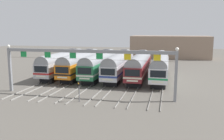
{
  "coord_description": "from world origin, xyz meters",
  "views": [
    {
      "loc": [
        10.88,
        -44.36,
        9.12
      ],
      "look_at": [
        1.41,
        -3.99,
        2.16
      ],
      "focal_mm": 38.58,
      "sensor_mm": 36.0,
      "label": 1
    }
  ],
  "objects_px": {
    "catenary_gantry": "(86,58)",
    "commuter_train_silver": "(119,64)",
    "commuter_train_orange": "(81,63)",
    "commuter_train_white": "(160,65)",
    "commuter_train_green": "(100,63)",
    "yard_signal_mast": "(79,87)",
    "commuter_train_stainless": "(64,62)",
    "commuter_train_maroon": "(139,65)"
  },
  "relations": [
    {
      "from": "commuter_train_green",
      "to": "commuter_train_stainless",
      "type": "bearing_deg",
      "value": 180.0
    },
    {
      "from": "catenary_gantry",
      "to": "yard_signal_mast",
      "type": "relative_size",
      "value": 8.75
    },
    {
      "from": "commuter_train_white",
      "to": "yard_signal_mast",
      "type": "bearing_deg",
      "value": -120.22
    },
    {
      "from": "commuter_train_stainless",
      "to": "commuter_train_white",
      "type": "bearing_deg",
      "value": -0.01
    },
    {
      "from": "commuter_train_silver",
      "to": "catenary_gantry",
      "type": "distance_m",
      "value": 13.88
    },
    {
      "from": "commuter_train_stainless",
      "to": "yard_signal_mast",
      "type": "xyz_separation_m",
      "value": [
        9.53,
        -16.37,
        -0.74
      ]
    },
    {
      "from": "catenary_gantry",
      "to": "commuter_train_orange",
      "type": "bearing_deg",
      "value": 112.96
    },
    {
      "from": "commuter_train_orange",
      "to": "commuter_train_silver",
      "type": "distance_m",
      "value": 7.63
    },
    {
      "from": "yard_signal_mast",
      "to": "commuter_train_white",
      "type": "bearing_deg",
      "value": 59.78
    },
    {
      "from": "commuter_train_maroon",
      "to": "commuter_train_white",
      "type": "bearing_deg",
      "value": -0.07
    },
    {
      "from": "commuter_train_stainless",
      "to": "catenary_gantry",
      "type": "relative_size",
      "value": 0.74
    },
    {
      "from": "commuter_train_green",
      "to": "commuter_train_maroon",
      "type": "relative_size",
      "value": 1.0
    },
    {
      "from": "commuter_train_stainless",
      "to": "commuter_train_silver",
      "type": "xyz_separation_m",
      "value": [
        11.44,
        0.0,
        0.0
      ]
    },
    {
      "from": "commuter_train_green",
      "to": "commuter_train_silver",
      "type": "distance_m",
      "value": 3.81
    },
    {
      "from": "commuter_train_stainless",
      "to": "catenary_gantry",
      "type": "distance_m",
      "value": 16.73
    },
    {
      "from": "commuter_train_silver",
      "to": "yard_signal_mast",
      "type": "distance_m",
      "value": 16.5
    },
    {
      "from": "commuter_train_white",
      "to": "yard_signal_mast",
      "type": "distance_m",
      "value": 18.96
    },
    {
      "from": "commuter_train_maroon",
      "to": "commuter_train_white",
      "type": "height_order",
      "value": "commuter_train_maroon"
    },
    {
      "from": "commuter_train_orange",
      "to": "commuter_train_maroon",
      "type": "bearing_deg",
      "value": 0.0
    },
    {
      "from": "yard_signal_mast",
      "to": "catenary_gantry",
      "type": "bearing_deg",
      "value": 90.0
    },
    {
      "from": "commuter_train_orange",
      "to": "yard_signal_mast",
      "type": "relative_size",
      "value": 6.5
    },
    {
      "from": "commuter_train_maroon",
      "to": "catenary_gantry",
      "type": "xyz_separation_m",
      "value": [
        -5.72,
        -13.5,
        2.63
      ]
    },
    {
      "from": "commuter_train_green",
      "to": "catenary_gantry",
      "type": "bearing_deg",
      "value": -81.96
    },
    {
      "from": "commuter_train_silver",
      "to": "yard_signal_mast",
      "type": "bearing_deg",
      "value": -96.64
    },
    {
      "from": "commuter_train_white",
      "to": "catenary_gantry",
      "type": "relative_size",
      "value": 0.74
    },
    {
      "from": "commuter_train_maroon",
      "to": "catenary_gantry",
      "type": "height_order",
      "value": "catenary_gantry"
    },
    {
      "from": "commuter_train_silver",
      "to": "catenary_gantry",
      "type": "xyz_separation_m",
      "value": [
        -1.91,
        -13.5,
        2.63
      ]
    },
    {
      "from": "commuter_train_green",
      "to": "catenary_gantry",
      "type": "height_order",
      "value": "catenary_gantry"
    },
    {
      "from": "commuter_train_orange",
      "to": "yard_signal_mast",
      "type": "bearing_deg",
      "value": -70.74
    },
    {
      "from": "commuter_train_stainless",
      "to": "commuter_train_green",
      "type": "bearing_deg",
      "value": 0.0
    },
    {
      "from": "commuter_train_orange",
      "to": "commuter_train_green",
      "type": "distance_m",
      "value": 3.81
    },
    {
      "from": "commuter_train_stainless",
      "to": "commuter_train_maroon",
      "type": "bearing_deg",
      "value": 0.0
    },
    {
      "from": "commuter_train_green",
      "to": "commuter_train_silver",
      "type": "xyz_separation_m",
      "value": [
        3.81,
        0.0,
        0.0
      ]
    },
    {
      "from": "commuter_train_stainless",
      "to": "catenary_gantry",
      "type": "height_order",
      "value": "catenary_gantry"
    },
    {
      "from": "commuter_train_maroon",
      "to": "yard_signal_mast",
      "type": "relative_size",
      "value": 6.5
    },
    {
      "from": "commuter_train_white",
      "to": "catenary_gantry",
      "type": "bearing_deg",
      "value": -125.24
    },
    {
      "from": "commuter_train_silver",
      "to": "commuter_train_maroon",
      "type": "distance_m",
      "value": 3.81
    },
    {
      "from": "catenary_gantry",
      "to": "commuter_train_silver",
      "type": "bearing_deg",
      "value": 81.96
    },
    {
      "from": "commuter_train_orange",
      "to": "commuter_train_white",
      "type": "xyz_separation_m",
      "value": [
        15.25,
        -0.0,
        -0.0
      ]
    },
    {
      "from": "yard_signal_mast",
      "to": "commuter_train_stainless",
      "type": "bearing_deg",
      "value": 120.21
    },
    {
      "from": "commuter_train_silver",
      "to": "commuter_train_maroon",
      "type": "bearing_deg",
      "value": 0.0
    },
    {
      "from": "yard_signal_mast",
      "to": "commuter_train_orange",
      "type": "bearing_deg",
      "value": 109.26
    }
  ]
}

